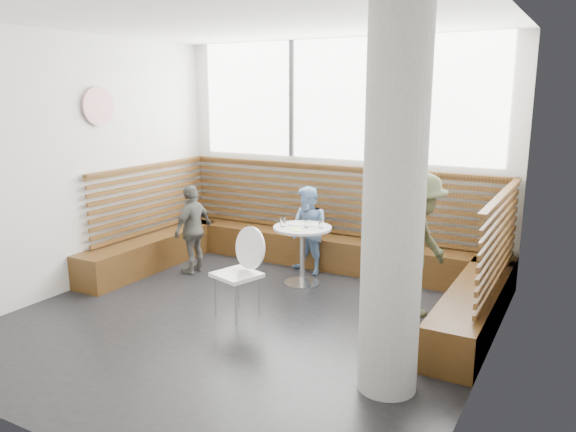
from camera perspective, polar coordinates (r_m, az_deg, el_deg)
The scene contains 15 objects.
room at distance 5.90m, azimuth -4.69°, elevation 3.87°, with size 5.00×5.00×3.20m.
booth at distance 7.65m, azimuth 2.80°, elevation -3.23°, with size 5.00×2.50×1.44m.
concrete_column at distance 4.55m, azimuth 10.71°, elevation 1.11°, with size 0.50×0.50×3.20m, color gray.
wall_art at distance 7.74m, azimuth -18.72°, elevation 10.51°, with size 0.50×0.50×0.03m, color white.
cafe_table at distance 7.30m, azimuth 1.46°, elevation -2.77°, with size 0.76×0.76×0.78m.
cafe_chair at distance 6.32m, azimuth -4.85°, elevation -4.92°, with size 0.48×0.47×1.01m.
adult_man at distance 6.32m, azimuth 13.04°, elevation -3.07°, with size 1.06×0.61×1.64m, color #444B32.
child_back at distance 7.74m, azimuth 2.12°, elevation -1.50°, with size 0.59×0.46×1.22m, color #749AC9.
child_left at distance 7.89m, azimuth -9.62°, elevation -1.32°, with size 0.73×0.30×1.24m, color #5C5B53.
plate_near at distance 7.36m, azimuth 0.83°, elevation -0.82°, with size 0.21×0.21×0.01m, color white.
plate_far at distance 7.35m, azimuth 2.41°, elevation -0.85°, with size 0.19×0.19×0.01m, color white.
glass_left at distance 7.25m, azimuth -0.52°, elevation -0.60°, with size 0.08×0.08×0.12m, color white.
glass_mid at distance 7.21m, azimuth 1.94°, elevation -0.75°, with size 0.07×0.07×0.10m, color white.
glass_right at distance 7.19m, azimuth 3.39°, elevation -0.81°, with size 0.07×0.07×0.10m, color white.
menu_card at distance 7.10m, azimuth 0.87°, elevation -1.37°, with size 0.19×0.13×0.00m, color #A5C64C.
Camera 1 is at (3.23, -4.85, 2.48)m, focal length 35.00 mm.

